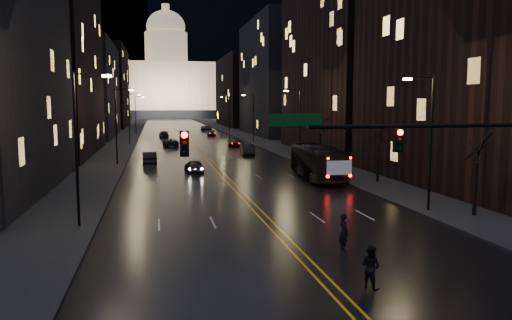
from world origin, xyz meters
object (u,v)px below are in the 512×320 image
oncoming_car_a (194,166)px  receding_car_a (248,150)px  oncoming_car_b (150,158)px  pedestrian_a (344,232)px  traffic_signal (449,151)px  bus (317,162)px  pedestrian_b (370,267)px

oncoming_car_a → receding_car_a: (8.67, 16.43, 0.07)m
receding_car_a → oncoming_car_b: bearing=-145.2°
oncoming_car_a → receding_car_a: 18.58m
oncoming_car_b → pedestrian_a: size_ratio=2.48×
traffic_signal → oncoming_car_b: size_ratio=3.70×
bus → oncoming_car_b: bearing=141.1°
bus → pedestrian_a: 23.84m
bus → oncoming_car_b: 21.50m
traffic_signal → oncoming_car_b: 42.68m
oncoming_car_a → pedestrian_a: pedestrian_a is taller
oncoming_car_b → pedestrian_a: pedestrian_a is taller
oncoming_car_a → pedestrian_b: pedestrian_b is taller
bus → pedestrian_a: size_ratio=6.13×
traffic_signal → receding_car_a: size_ratio=3.67×
traffic_signal → pedestrian_b: 6.45m
bus → oncoming_car_a: (-11.24, 6.11, -0.90)m
oncoming_car_b → receding_car_a: 15.50m
pedestrian_a → oncoming_car_a: bearing=6.0°
oncoming_car_a → traffic_signal: bearing=101.4°
bus → receding_car_a: (-2.56, 22.54, -0.83)m
traffic_signal → pedestrian_a: (-3.64, 2.83, -4.16)m
oncoming_car_b → pedestrian_b: size_ratio=2.73×
traffic_signal → bus: bearing=84.3°
bus → oncoming_car_a: bus is taller
receding_car_a → bus: bearing=-79.9°
traffic_signal → oncoming_car_a: 33.38m
oncoming_car_a → pedestrian_b: 34.20m
pedestrian_b → bus: bearing=-46.2°
oncoming_car_a → oncoming_car_b: (-4.59, 8.41, 0.06)m
traffic_signal → pedestrian_a: size_ratio=9.20×
oncoming_car_a → receding_car_a: size_ratio=0.88×
bus → oncoming_car_b: size_ratio=2.47×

